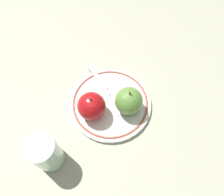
{
  "coord_description": "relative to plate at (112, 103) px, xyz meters",
  "views": [
    {
      "loc": [
        -0.26,
        0.06,
        0.52
      ],
      "look_at": [
        -0.01,
        -0.0,
        0.03
      ],
      "focal_mm": 35.0,
      "sensor_mm": 36.0,
      "label": 1
    }
  ],
  "objects": [
    {
      "name": "apple_red_whole",
      "position": [
        -0.03,
        -0.04,
        0.04
      ],
      "size": [
        0.07,
        0.07,
        0.08
      ],
      "color": "#5F8D3C",
      "rests_on": "plate"
    },
    {
      "name": "apple_second_whole",
      "position": [
        -0.02,
        0.06,
        0.04
      ],
      "size": [
        0.07,
        0.07,
        0.08
      ],
      "color": "#B21116",
      "rests_on": "plate"
    },
    {
      "name": "plate",
      "position": [
        0.0,
        0.0,
        0.0
      ],
      "size": [
        0.21,
        0.21,
        0.01
      ],
      "color": "white",
      "rests_on": "ground_plane"
    },
    {
      "name": "fork",
      "position": [
        0.05,
        0.01,
        0.01
      ],
      "size": [
        0.18,
        0.08,
        0.0
      ],
      "rotation": [
        0.0,
        0.0,
        3.48
      ],
      "color": "silver",
      "rests_on": "plate"
    },
    {
      "name": "ground_plane",
      "position": [
        0.01,
        0.0,
        -0.01
      ],
      "size": [
        2.0,
        2.0,
        0.0
      ],
      "primitive_type": "plane",
      "color": "#A9A991"
    },
    {
      "name": "drinking_glass",
      "position": [
        -0.1,
        0.17,
        0.04
      ],
      "size": [
        0.06,
        0.06,
        0.1
      ],
      "primitive_type": "cylinder",
      "color": "silver",
      "rests_on": "ground_plane"
    }
  ]
}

